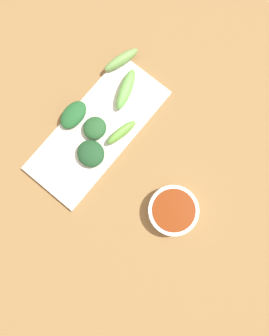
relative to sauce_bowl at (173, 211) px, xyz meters
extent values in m
cube|color=olive|center=(0.16, -0.02, -0.03)|extent=(2.10, 2.10, 0.02)
cylinder|color=white|center=(0.00, 0.00, 0.00)|extent=(0.11, 0.11, 0.03)
cylinder|color=maroon|center=(0.00, 0.00, 0.01)|extent=(0.09, 0.09, 0.02)
cube|color=silver|center=(0.24, -0.04, -0.01)|extent=(0.15, 0.35, 0.01)
ellipsoid|color=#245429|center=(0.25, -0.03, 0.01)|extent=(0.06, 0.06, 0.03)
ellipsoid|color=#1D4825|center=(0.22, 0.02, 0.01)|extent=(0.07, 0.07, 0.03)
ellipsoid|color=#65AB4C|center=(0.25, -0.14, 0.01)|extent=(0.06, 0.10, 0.03)
ellipsoid|color=#215A2A|center=(0.30, -0.02, 0.00)|extent=(0.05, 0.07, 0.02)
ellipsoid|color=#6D9E4E|center=(0.30, -0.19, 0.01)|extent=(0.05, 0.09, 0.03)
ellipsoid|color=#67AB41|center=(0.19, -0.06, 0.01)|extent=(0.04, 0.08, 0.03)
camera|label=1|loc=(0.05, 0.07, 0.71)|focal=35.38mm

